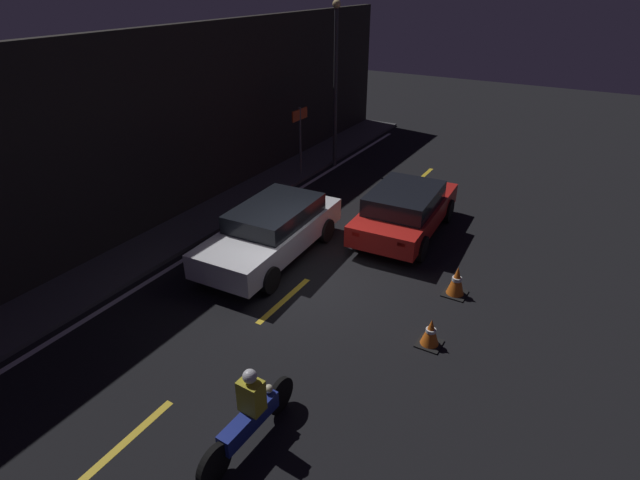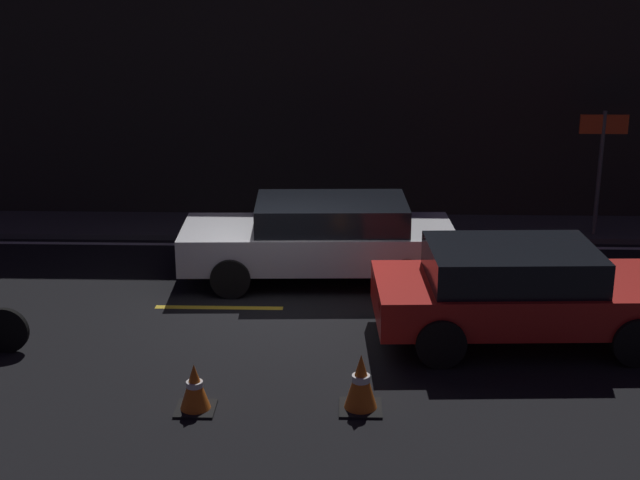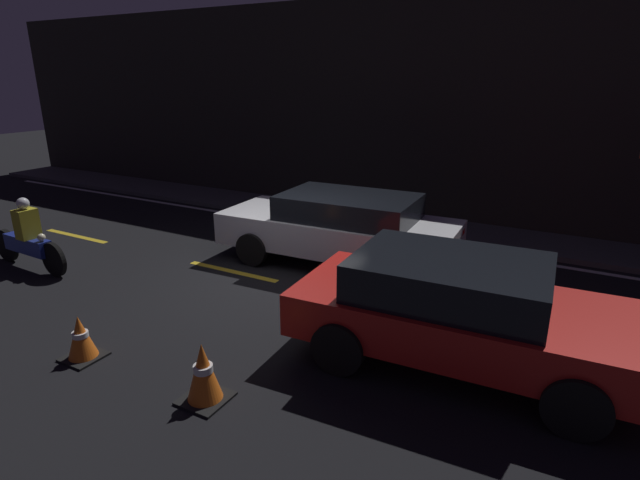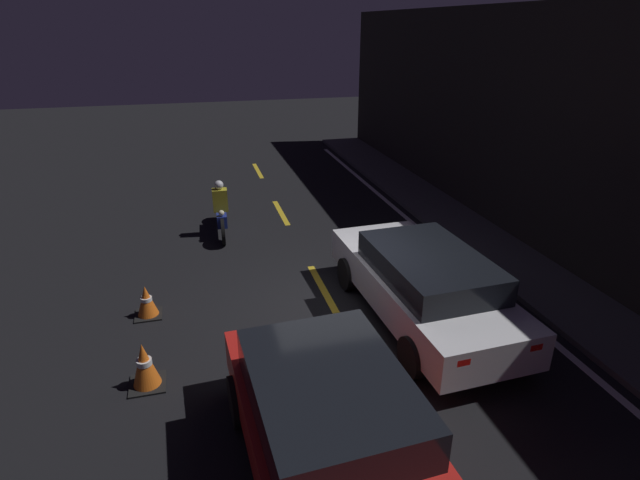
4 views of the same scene
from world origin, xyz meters
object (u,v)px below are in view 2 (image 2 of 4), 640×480
object	(u,v)px
taxi_red	(521,290)
traffic_cone_mid	(361,383)
shop_sign	(602,149)
sedan_white	(321,237)
traffic_cone_near	(195,388)

from	to	relation	value
taxi_red	traffic_cone_mid	bearing A→B (deg)	-139.18
taxi_red	shop_sign	world-z (taller)	shop_sign
sedan_white	shop_sign	world-z (taller)	shop_sign
traffic_cone_mid	sedan_white	bearing A→B (deg)	97.51
sedan_white	traffic_cone_near	distance (m)	4.92
sedan_white	traffic_cone_mid	bearing A→B (deg)	95.14
traffic_cone_mid	shop_sign	bearing A→B (deg)	56.78
taxi_red	traffic_cone_near	size ratio (longest dim) A/B	7.16
traffic_cone_near	traffic_cone_mid	world-z (taller)	traffic_cone_mid
taxi_red	traffic_cone_mid	xyz separation A→B (m)	(-2.27, -2.16, -0.40)
taxi_red	traffic_cone_near	world-z (taller)	taxi_red
shop_sign	traffic_cone_mid	bearing A→B (deg)	-123.22
taxi_red	traffic_cone_mid	distance (m)	3.16
traffic_cone_near	shop_sign	distance (m)	9.85
sedan_white	traffic_cone_near	bearing A→B (deg)	71.30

